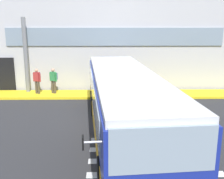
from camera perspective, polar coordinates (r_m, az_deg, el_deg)
name	(u,v)px	position (r m, az deg, el deg)	size (l,w,h in m)	color
ground_plane	(98,120)	(13.65, -2.95, -6.41)	(80.00, 90.00, 0.02)	#2B2B2D
bay_paint_stripes	(151,161)	(9.91, 8.24, -14.49)	(4.40, 3.96, 0.01)	silver
terminal_building	(94,27)	(24.47, -3.83, 12.83)	(22.51, 13.80, 8.74)	#B7B7BC
boarding_curb	(100,94)	(18.21, -2.46, -1.01)	(24.71, 2.00, 0.15)	yellow
entry_support_column	(26,55)	(19.12, -17.58, 6.82)	(0.28, 0.28, 4.94)	slate
bus_main_foreground	(124,104)	(11.53, 2.52, -3.13)	(3.56, 12.23, 2.70)	navy
passenger_near_column	(37,80)	(18.55, -15.39, 1.96)	(0.55, 0.35, 1.68)	#4C4233
passenger_by_doorway	(54,79)	(18.41, -12.11, 2.17)	(0.53, 0.49, 1.68)	#4C4233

